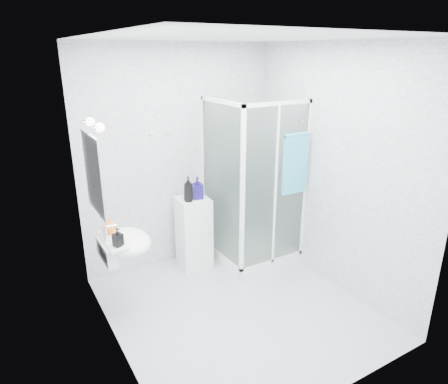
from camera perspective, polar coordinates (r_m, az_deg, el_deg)
room at (r=3.67m, az=2.11°, el=0.52°), size 2.40×2.60×2.60m
shower_enclosure at (r=4.92m, az=3.76°, el=-5.12°), size 0.90×0.95×2.00m
wall_basin at (r=3.87m, az=-14.20°, el=-7.12°), size 0.46×0.56×0.35m
mirror at (r=3.58m, az=-18.16°, el=2.41°), size 0.02×0.60×0.70m
vanity_lights at (r=3.50m, az=-18.08°, el=9.13°), size 0.10×0.40×0.08m
wall_hooks at (r=4.56m, az=-9.16°, el=8.20°), size 0.23×0.06×0.03m
storage_cabinet at (r=4.84m, az=-4.32°, el=-5.78°), size 0.38×0.40×0.87m
hand_towel at (r=4.50m, az=10.14°, el=4.23°), size 0.33×0.05×0.69m
shampoo_bottle_a at (r=4.55m, az=-5.12°, el=0.42°), size 0.15×0.15×0.29m
shampoo_bottle_b at (r=4.64m, az=-3.83°, el=0.61°), size 0.14×0.14×0.26m
soap_dispenser_orange at (r=3.90m, az=-16.14°, el=-4.63°), size 0.14×0.14×0.18m
soap_dispenser_black at (r=3.65m, az=-14.95°, el=-6.24°), size 0.10×0.10×0.17m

